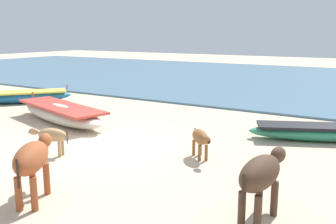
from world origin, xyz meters
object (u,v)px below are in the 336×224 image
fishing_boat_0 (26,96)px  calf_far_brown (201,138)px  fishing_boat_2 (61,113)px  cow_second_adult_dark (261,174)px  calf_near_tan (51,136)px  cow_adult_rust (33,159)px  fishing_boat_3 (323,132)px

fishing_boat_0 → calf_far_brown: bearing=-66.5°
fishing_boat_0 → fishing_boat_2: 4.31m
fishing_boat_2 → cow_second_adult_dark: (7.64, -3.13, 0.44)m
cow_second_adult_dark → fishing_boat_0: bearing=70.7°
cow_second_adult_dark → calf_near_tan: bearing=87.5°
calf_near_tan → calf_far_brown: (3.10, 1.63, 0.01)m
calf_near_tan → calf_far_brown: bearing=-170.2°
fishing_boat_0 → cow_second_adult_dark: bearing=-73.5°
cow_adult_rust → calf_far_brown: cow_adult_rust is taller
fishing_boat_3 → cow_second_adult_dark: size_ratio=2.44×
fishing_boat_0 → fishing_boat_3: bearing=-48.7°
calf_far_brown → cow_second_adult_dark: (2.14, -2.20, 0.26)m
fishing_boat_3 → calf_far_brown: 3.73m
fishing_boat_2 → calf_near_tan: (2.41, -2.56, 0.17)m
cow_adult_rust → fishing_boat_0: bearing=20.4°
fishing_boat_0 → calf_near_tan: 7.68m
fishing_boat_0 → fishing_boat_2: bearing=-75.0°
fishing_boat_3 → cow_second_adult_dark: bearing=-114.1°
fishing_boat_2 → cow_second_adult_dark: bearing=173.7°
cow_adult_rust → cow_second_adult_dark: size_ratio=0.93×
fishing_boat_3 → fishing_boat_0: bearing=157.4°
fishing_boat_2 → calf_near_tan: fishing_boat_2 is taller
fishing_boat_0 → cow_second_adult_dark: (11.57, -4.92, 0.48)m
fishing_boat_0 → cow_adult_rust: size_ratio=2.30×
calf_near_tan → calf_far_brown: 3.50m
calf_far_brown → cow_adult_rust: bearing=-66.7°
cow_adult_rust → fishing_boat_2: bearing=10.9°
fishing_boat_2 → cow_adult_rust: cow_adult_rust is taller
cow_adult_rust → calf_near_tan: (-1.71, 1.91, -0.27)m
fishing_boat_2 → calf_far_brown: size_ratio=5.49×
cow_adult_rust → calf_near_tan: bearing=10.1°
calf_far_brown → calf_near_tan: bearing=-107.4°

